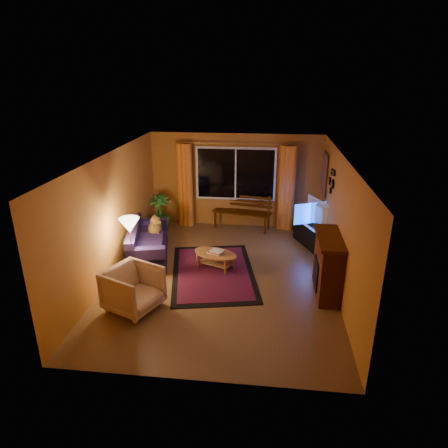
# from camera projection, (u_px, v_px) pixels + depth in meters

# --- Properties ---
(floor) EXTENTS (4.50, 6.00, 0.02)m
(floor) POSITION_uv_depth(u_px,v_px,m) (222.00, 277.00, 8.28)
(floor) COLOR brown
(floor) RESTS_ON ground
(ceiling) EXTENTS (4.50, 6.00, 0.02)m
(ceiling) POSITION_uv_depth(u_px,v_px,m) (222.00, 156.00, 7.37)
(ceiling) COLOR white
(ceiling) RESTS_ON ground
(wall_back) EXTENTS (4.50, 0.02, 2.50)m
(wall_back) POSITION_uv_depth(u_px,v_px,m) (236.00, 181.00, 10.62)
(wall_back) COLOR #BE752E
(wall_back) RESTS_ON ground
(wall_left) EXTENTS (0.02, 6.00, 2.50)m
(wall_left) POSITION_uv_depth(u_px,v_px,m) (111.00, 215.00, 8.07)
(wall_left) COLOR #BE752E
(wall_left) RESTS_ON ground
(wall_right) EXTENTS (0.02, 6.00, 2.50)m
(wall_right) POSITION_uv_depth(u_px,v_px,m) (340.00, 225.00, 7.58)
(wall_right) COLOR #BE752E
(wall_right) RESTS_ON ground
(window) EXTENTS (2.00, 0.02, 1.30)m
(window) POSITION_uv_depth(u_px,v_px,m) (236.00, 174.00, 10.48)
(window) COLOR black
(window) RESTS_ON wall_back
(curtain_rod) EXTENTS (3.20, 0.03, 0.03)m
(curtain_rod) POSITION_uv_depth(u_px,v_px,m) (236.00, 144.00, 10.16)
(curtain_rod) COLOR #BF8C3F
(curtain_rod) RESTS_ON wall_back
(curtain_left) EXTENTS (0.36, 0.36, 2.24)m
(curtain_left) POSITION_uv_depth(u_px,v_px,m) (185.00, 185.00, 10.69)
(curtain_left) COLOR orange
(curtain_left) RESTS_ON ground
(curtain_right) EXTENTS (0.36, 0.36, 2.24)m
(curtain_right) POSITION_uv_depth(u_px,v_px,m) (287.00, 188.00, 10.40)
(curtain_right) COLOR orange
(curtain_right) RESTS_ON ground
(bench) EXTENTS (1.61, 0.79, 0.46)m
(bench) POSITION_uv_depth(u_px,v_px,m) (242.00, 220.00, 10.72)
(bench) COLOR #3A1600
(bench) RESTS_ON ground
(potted_plant) EXTENTS (0.56, 0.56, 0.99)m
(potted_plant) POSITION_uv_depth(u_px,v_px,m) (159.00, 213.00, 10.46)
(potted_plant) COLOR #235B1E
(potted_plant) RESTS_ON ground
(sofa) EXTENTS (1.23, 2.03, 0.76)m
(sofa) POSITION_uv_depth(u_px,v_px,m) (148.00, 242.00, 8.98)
(sofa) COLOR #221642
(sofa) RESTS_ON ground
(dog) EXTENTS (0.46, 0.54, 0.49)m
(dog) POSITION_uv_depth(u_px,v_px,m) (155.00, 225.00, 9.28)
(dog) COLOR olive
(dog) RESTS_ON sofa
(armchair) EXTENTS (1.06, 1.09, 0.86)m
(armchair) POSITION_uv_depth(u_px,v_px,m) (133.00, 287.00, 7.00)
(armchair) COLOR beige
(armchair) RESTS_ON ground
(floor_lamp) EXTENTS (0.27, 0.27, 1.28)m
(floor_lamp) POSITION_uv_depth(u_px,v_px,m) (132.00, 249.00, 8.00)
(floor_lamp) COLOR #BF8C3F
(floor_lamp) RESTS_ON ground
(rug) EXTENTS (2.18, 2.95, 0.02)m
(rug) POSITION_uv_depth(u_px,v_px,m) (213.00, 272.00, 8.43)
(rug) COLOR maroon
(rug) RESTS_ON ground
(coffee_table) EXTENTS (1.29, 1.29, 0.36)m
(coffee_table) POSITION_uv_depth(u_px,v_px,m) (215.00, 260.00, 8.56)
(coffee_table) COLOR #AF7337
(coffee_table) RESTS_ON ground
(tv_console) EXTENTS (0.91, 1.34, 0.53)m
(tv_console) POSITION_uv_depth(u_px,v_px,m) (313.00, 236.00, 9.61)
(tv_console) COLOR black
(tv_console) RESTS_ON ground
(television) EXTENTS (0.57, 1.06, 0.63)m
(television) POSITION_uv_depth(u_px,v_px,m) (315.00, 213.00, 9.40)
(television) COLOR black
(television) RESTS_ON tv_console
(fireplace) EXTENTS (0.40, 1.20, 1.10)m
(fireplace) POSITION_uv_depth(u_px,v_px,m) (328.00, 267.00, 7.48)
(fireplace) COLOR maroon
(fireplace) RESTS_ON ground
(mirror_cluster) EXTENTS (0.06, 0.60, 0.56)m
(mirror_cluster) POSITION_uv_depth(u_px,v_px,m) (331.00, 179.00, 8.60)
(mirror_cluster) COLOR black
(mirror_cluster) RESTS_ON wall_right
(painting) EXTENTS (0.04, 0.76, 0.96)m
(painting) POSITION_uv_depth(u_px,v_px,m) (325.00, 173.00, 9.71)
(painting) COLOR #CF530B
(painting) RESTS_ON wall_right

